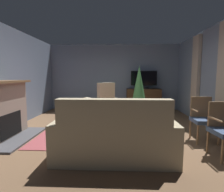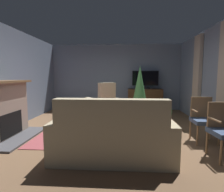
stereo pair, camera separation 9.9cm
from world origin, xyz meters
name	(u,v)px [view 1 (the left image)]	position (x,y,z in m)	size (l,w,h in m)	color
ground_plane	(109,134)	(0.00, 0.00, -0.02)	(5.84, 7.08, 0.04)	brown
wall_back	(114,77)	(0.00, 3.29, 1.33)	(5.84, 0.10, 2.67)	slate
curtain_panel_near	(224,72)	(2.56, -0.09, 1.47)	(0.10, 0.44, 2.24)	#B2A393
curtain_panel_far	(196,73)	(2.56, 1.41, 1.47)	(0.10, 0.44, 2.24)	#B2A393
rug_central	(96,133)	(-0.33, -0.04, 0.01)	(2.63, 2.09, 0.01)	#9E474C
fireplace	(1,111)	(-2.35, -0.49, 0.62)	(0.96, 1.56, 1.28)	#4C4C51
tv_cabinet	(143,100)	(1.18, 2.94, 0.42)	(1.33, 0.55, 0.88)	black
television	(144,79)	(1.18, 2.89, 1.26)	(1.01, 0.20, 0.71)	black
coffee_table	(114,119)	(0.11, -0.07, 0.38)	(0.99, 0.59, 0.43)	brown
tv_remote	(107,117)	(-0.05, -0.16, 0.45)	(0.17, 0.05, 0.02)	black
sofa_floral	(115,139)	(0.16, -1.36, 0.34)	(1.99, 0.90, 1.05)	tan
armchair_near_window	(102,106)	(-0.38, 1.82, 0.36)	(1.21, 1.22, 1.19)	tan
side_chair_far_end	(224,128)	(2.02, -1.17, 0.51)	(0.47, 0.50, 0.93)	#42567A
side_chair_mid_row	(203,117)	(2.03, -0.39, 0.51)	(0.48, 0.45, 0.93)	#42567A
potted_plant_small_fern_corner	(159,113)	(1.21, 0.14, 0.49)	(0.60, 0.60, 0.82)	#3D4C5B
potted_plant_on_hearth_side	(139,91)	(0.84, 1.35, 0.93)	(0.52, 0.52, 1.71)	#99664C
cat	(64,132)	(-1.05, -0.25, 0.09)	(0.41, 0.55, 0.19)	gray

